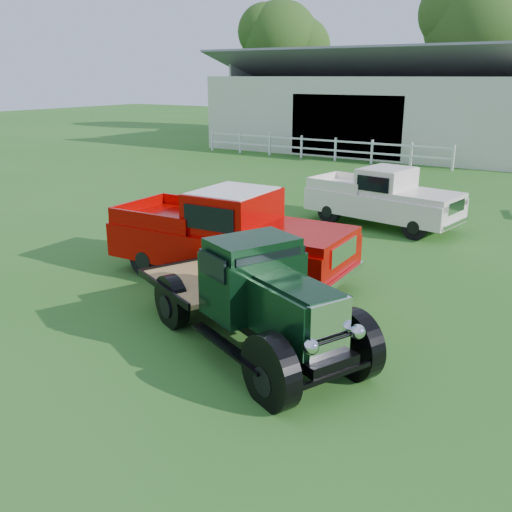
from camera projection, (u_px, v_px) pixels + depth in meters
The scene contains 8 objects.
ground at pixel (210, 328), 10.09m from camera, with size 120.00×120.00×0.00m, color #2A661A.
shed_left at pixel (381, 101), 33.69m from camera, with size 18.80×10.20×5.60m, color beige, non-canonical shape.
fence_rail at pixel (318, 148), 30.06m from camera, with size 14.20×0.16×1.20m, color white, non-canonical shape.
tree_a at pixel (281, 62), 44.23m from camera, with size 6.30×6.30×10.50m, color #2A471B, non-canonical shape.
tree_b at pixel (471, 52), 37.66m from camera, with size 6.90×6.90×11.50m, color #2A471B, non-canonical shape.
vintage_flatbed at pixel (250, 292), 9.19m from camera, with size 4.69×1.86×1.86m, color black, non-canonical shape.
red_pickup at pixel (230, 234), 12.28m from camera, with size 5.47×2.10×1.99m, color #AC0502, non-canonical shape.
white_pickup at pixel (383, 197), 16.71m from camera, with size 4.61×1.79×1.69m, color white, non-canonical shape.
Camera 1 is at (5.69, -7.32, 4.27)m, focal length 40.00 mm.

